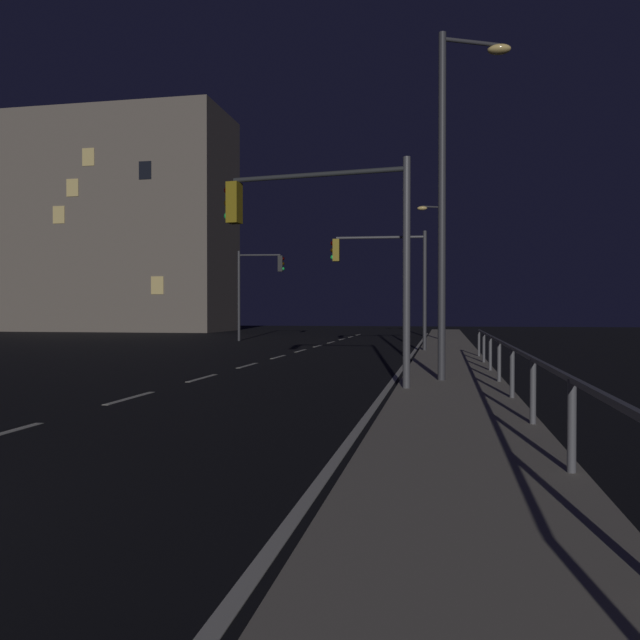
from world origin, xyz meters
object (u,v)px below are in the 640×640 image
traffic_light_mid_right (382,266)px  street_lamp_across_street (452,176)px  street_lamp_far_end (439,260)px  traffic_light_near_left (258,279)px  traffic_light_far_right (320,227)px  building_distant (98,225)px

traffic_light_mid_right → street_lamp_across_street: (2.76, -11.66, 1.31)m
street_lamp_far_end → traffic_light_near_left: bearing=-179.2°
traffic_light_far_right → building_distant: bearing=125.5°
traffic_light_far_right → street_lamp_across_street: street_lamp_across_street is taller
traffic_light_near_left → street_lamp_across_street: bearing=-62.5°
traffic_light_far_right → street_lamp_across_street: bearing=29.1°
street_lamp_across_street → building_distant: bearing=129.3°
traffic_light_near_left → traffic_light_mid_right: 12.84m
traffic_light_far_right → street_lamp_far_end: size_ratio=0.64×
street_lamp_across_street → street_lamp_far_end: bearing=91.1°
traffic_light_mid_right → street_lamp_across_street: street_lamp_across_street is taller
traffic_light_mid_right → traffic_light_far_right: bearing=-90.6°
street_lamp_far_end → building_distant: bearing=151.5°
traffic_light_mid_right → building_distant: building_distant is taller
traffic_light_near_left → building_distant: building_distant is taller
street_lamp_far_end → building_distant: size_ratio=0.32×
street_lamp_across_street → building_distant: building_distant is taller
traffic_light_near_left → street_lamp_far_end: bearing=0.8°
traffic_light_mid_right → building_distant: bearing=137.0°
traffic_light_mid_right → street_lamp_far_end: street_lamp_far_end is taller
traffic_light_near_left → street_lamp_far_end: 10.77m
building_distant → street_lamp_far_end: bearing=-28.5°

